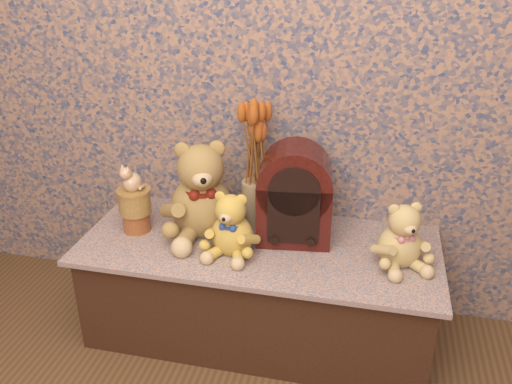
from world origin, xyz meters
TOP-DOWN VIEW (x-y plane):
  - display_shelf at (0.00, 1.21)m, footprint 1.37×0.59m
  - teddy_large at (-0.24, 1.26)m, footprint 0.45×0.49m
  - teddy_medium at (-0.08, 1.13)m, footprint 0.23×0.27m
  - teddy_small at (0.52, 1.19)m, footprint 0.29×0.31m
  - cathedral_radio at (0.12, 1.28)m, footprint 0.30×0.23m
  - ceramic_vase at (-0.05, 1.36)m, footprint 0.14×0.14m
  - dried_stalks at (-0.05, 1.36)m, footprint 0.29×0.29m
  - biscuit_tin_lower at (-0.50, 1.20)m, footprint 0.13×0.13m
  - biscuit_tin_upper at (-0.50, 1.20)m, footprint 0.13×0.13m
  - cat_figurine at (-0.50, 1.20)m, footprint 0.11×0.12m

SIDE VIEW (x-z plane):
  - display_shelf at x=0.00m, z-range 0.00..0.42m
  - biscuit_tin_lower at x=-0.50m, z-range 0.42..0.50m
  - ceramic_vase at x=-0.05m, z-range 0.42..0.61m
  - biscuit_tin_upper at x=-0.50m, z-range 0.50..0.60m
  - teddy_small at x=0.52m, z-range 0.42..0.68m
  - teddy_medium at x=-0.08m, z-range 0.42..0.68m
  - cathedral_radio at x=0.12m, z-range 0.42..0.80m
  - teddy_large at x=-0.24m, z-range 0.42..0.83m
  - cat_figurine at x=-0.50m, z-range 0.60..0.71m
  - dried_stalks at x=-0.05m, z-range 0.61..1.03m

